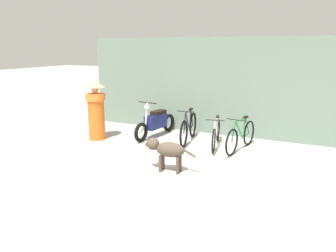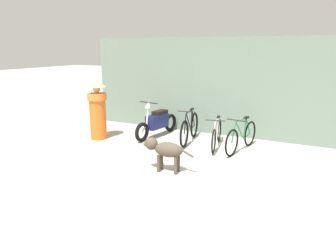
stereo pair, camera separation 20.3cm
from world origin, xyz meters
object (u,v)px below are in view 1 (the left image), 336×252
Objects in this scene: bicycle_0 at (189,128)px; person_in_robes at (96,109)px; bicycle_2 at (241,136)px; motorcycle at (156,123)px; stray_dog at (166,149)px; bicycle_1 at (216,134)px.

person_in_robes is (-2.38, -0.84, 0.49)m from bicycle_0.
person_in_robes reaches higher than bicycle_2.
bicycle_0 is 0.91× the size of motorcycle.
person_in_robes is at bearing -31.42° from stray_dog.
person_in_robes reaches higher than stray_dog.
bicycle_1 is at bearing 73.44° from bicycle_0.
stray_dog is at bearing 1.68° from bicycle_0.
stray_dog is 3.11m from person_in_robes.
bicycle_0 is 2.23m from stray_dog.
bicycle_1 is 0.64m from bicycle_2.
stray_dog is 0.68× the size of person_in_robes.
bicycle_1 is 0.99× the size of bicycle_2.
motorcycle is at bearing -85.44° from bicycle_2.
bicycle_1 is 2.12m from stray_dog.
motorcycle is at bearing -107.67° from bicycle_1.
bicycle_1 is (0.80, -0.11, -0.04)m from bicycle_0.
person_in_robes is (-3.18, -0.72, 0.52)m from bicycle_1.
motorcycle is 1.17× the size of person_in_robes.
bicycle_2 is at bearing 92.08° from motorcycle.
motorcycle reaches higher than stray_dog.
bicycle_2 is 1.53× the size of stray_dog.
person_in_robes reaches higher than motorcycle.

